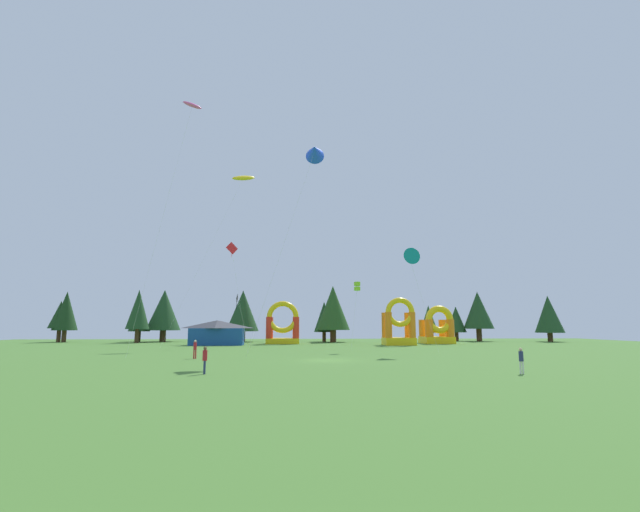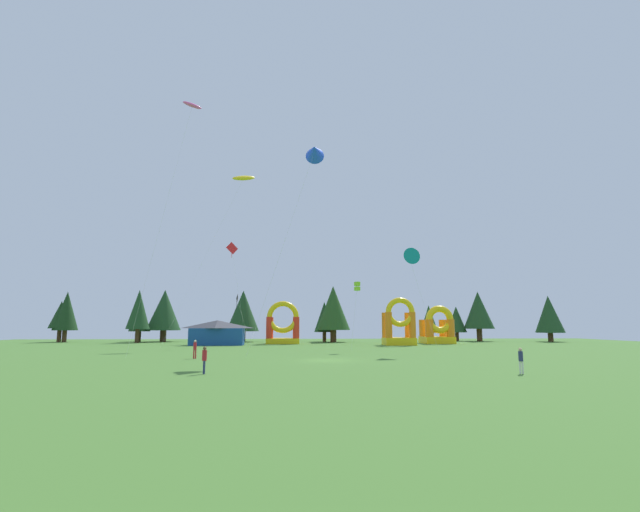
{
  "view_description": "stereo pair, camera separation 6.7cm",
  "coord_description": "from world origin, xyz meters",
  "px_view_note": "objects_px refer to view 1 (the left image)",
  "views": [
    {
      "loc": [
        -3.15,
        -39.43,
        2.98
      ],
      "look_at": [
        0.0,
        11.49,
        10.64
      ],
      "focal_mm": 25.75,
      "sensor_mm": 36.0,
      "label": 1
    },
    {
      "loc": [
        -3.08,
        -39.44,
        2.98
      ],
      "look_at": [
        0.0,
        11.49,
        10.64
      ],
      "focal_mm": 25.75,
      "sensor_mm": 36.0,
      "label": 2
    }
  ],
  "objects_px": {
    "kite_black_diamond": "(236,299)",
    "kite_teal_delta": "(409,258)",
    "kite_blue_delta": "(315,152)",
    "festival_tent": "(217,333)",
    "kite_yellow_parafoil": "(244,178)",
    "kite_lime_box": "(357,286)",
    "person_left_edge": "(205,358)",
    "inflatable_red_slide": "(437,330)",
    "inflatable_blue_arch": "(399,327)",
    "person_far_side": "(195,348)",
    "inflatable_orange_dome": "(283,328)",
    "person_near_camera": "(521,358)",
    "kite_pink_parafoil": "(192,106)",
    "kite_red_diamond": "(231,250)"
  },
  "relations": [
    {
      "from": "kite_teal_delta",
      "to": "kite_blue_delta",
      "type": "xyz_separation_m",
      "value": [
        -10.31,
        -4.1,
        10.01
      ]
    },
    {
      "from": "kite_lime_box",
      "to": "person_far_side",
      "type": "bearing_deg",
      "value": -147.74
    },
    {
      "from": "kite_black_diamond",
      "to": "person_near_camera",
      "type": "relative_size",
      "value": 4.2
    },
    {
      "from": "kite_lime_box",
      "to": "inflatable_blue_arch",
      "type": "bearing_deg",
      "value": 61.56
    },
    {
      "from": "kite_black_diamond",
      "to": "inflatable_red_slide",
      "type": "height_order",
      "value": "kite_black_diamond"
    },
    {
      "from": "kite_yellow_parafoil",
      "to": "person_near_camera",
      "type": "relative_size",
      "value": 16.22
    },
    {
      "from": "kite_lime_box",
      "to": "kite_teal_delta",
      "type": "xyz_separation_m",
      "value": [
        4.97,
        -4.63,
        2.66
      ]
    },
    {
      "from": "kite_yellow_parafoil",
      "to": "inflatable_blue_arch",
      "type": "distance_m",
      "value": 32.03
    },
    {
      "from": "kite_black_diamond",
      "to": "inflatable_orange_dome",
      "type": "xyz_separation_m",
      "value": [
        5.52,
        15.68,
        -3.62
      ]
    },
    {
      "from": "kite_pink_parafoil",
      "to": "festival_tent",
      "type": "relative_size",
      "value": 3.4
    },
    {
      "from": "kite_pink_parafoil",
      "to": "kite_yellow_parafoil",
      "type": "distance_m",
      "value": 20.81
    },
    {
      "from": "person_far_side",
      "to": "kite_blue_delta",
      "type": "bearing_deg",
      "value": -176.29
    },
    {
      "from": "kite_pink_parafoil",
      "to": "kite_blue_delta",
      "type": "xyz_separation_m",
      "value": [
        12.77,
        -2.58,
        -5.72
      ]
    },
    {
      "from": "kite_yellow_parafoil",
      "to": "person_near_camera",
      "type": "distance_m",
      "value": 50.12
    },
    {
      "from": "kite_black_diamond",
      "to": "festival_tent",
      "type": "xyz_separation_m",
      "value": [
        -4.08,
        11.64,
        -4.32
      ]
    },
    {
      "from": "person_near_camera",
      "to": "kite_blue_delta",
      "type": "bearing_deg",
      "value": 172.23
    },
    {
      "from": "kite_black_diamond",
      "to": "person_left_edge",
      "type": "distance_m",
      "value": 29.25
    },
    {
      "from": "kite_teal_delta",
      "to": "festival_tent",
      "type": "xyz_separation_m",
      "value": [
        -23.42,
        21.91,
        -8.18
      ]
    },
    {
      "from": "festival_tent",
      "to": "kite_yellow_parafoil",
      "type": "bearing_deg",
      "value": -38.74
    },
    {
      "from": "kite_lime_box",
      "to": "person_far_side",
      "type": "distance_m",
      "value": 19.98
    },
    {
      "from": "inflatable_orange_dome",
      "to": "inflatable_blue_arch",
      "type": "relative_size",
      "value": 0.96
    },
    {
      "from": "kite_pink_parafoil",
      "to": "inflatable_orange_dome",
      "type": "xyz_separation_m",
      "value": [
        9.25,
        27.47,
        -23.22
      ]
    },
    {
      "from": "person_left_edge",
      "to": "inflatable_blue_arch",
      "type": "height_order",
      "value": "inflatable_blue_arch"
    },
    {
      "from": "kite_blue_delta",
      "to": "festival_tent",
      "type": "height_order",
      "value": "kite_blue_delta"
    },
    {
      "from": "person_left_edge",
      "to": "kite_red_diamond",
      "type": "bearing_deg",
      "value": -177.17
    },
    {
      "from": "kite_teal_delta",
      "to": "inflatable_blue_arch",
      "type": "xyz_separation_m",
      "value": [
        3.43,
        20.13,
        -7.36
      ]
    },
    {
      "from": "kite_pink_parafoil",
      "to": "kite_teal_delta",
      "type": "bearing_deg",
      "value": 3.77
    },
    {
      "from": "kite_yellow_parafoil",
      "to": "kite_blue_delta",
      "type": "distance_m",
      "value": 25.4
    },
    {
      "from": "person_near_camera",
      "to": "inflatable_red_slide",
      "type": "xyz_separation_m",
      "value": [
        9.34,
        45.32,
        1.21
      ]
    },
    {
      "from": "kite_black_diamond",
      "to": "person_near_camera",
      "type": "bearing_deg",
      "value": -54.93
    },
    {
      "from": "inflatable_blue_arch",
      "to": "kite_blue_delta",
      "type": "bearing_deg",
      "value": -119.55
    },
    {
      "from": "kite_black_diamond",
      "to": "inflatable_blue_arch",
      "type": "height_order",
      "value": "inflatable_blue_arch"
    },
    {
      "from": "kite_pink_parafoil",
      "to": "kite_teal_delta",
      "type": "xyz_separation_m",
      "value": [
        23.08,
        1.52,
        -15.73
      ]
    },
    {
      "from": "kite_lime_box",
      "to": "person_left_edge",
      "type": "bearing_deg",
      "value": -118.92
    },
    {
      "from": "kite_pink_parafoil",
      "to": "inflatable_red_slide",
      "type": "relative_size",
      "value": 4.36
    },
    {
      "from": "kite_yellow_parafoil",
      "to": "kite_lime_box",
      "type": "xyz_separation_m",
      "value": [
        14.83,
        -14.37,
        -17.32
      ]
    },
    {
      "from": "kite_blue_delta",
      "to": "person_far_side",
      "type": "bearing_deg",
      "value": -172.63
    },
    {
      "from": "kite_pink_parafoil",
      "to": "person_far_side",
      "type": "distance_m",
      "value": 25.15
    },
    {
      "from": "kite_blue_delta",
      "to": "person_left_edge",
      "type": "bearing_deg",
      "value": -117.3
    },
    {
      "from": "kite_lime_box",
      "to": "person_near_camera",
      "type": "relative_size",
      "value": 4.99
    },
    {
      "from": "person_left_edge",
      "to": "person_near_camera",
      "type": "height_order",
      "value": "person_left_edge"
    },
    {
      "from": "kite_teal_delta",
      "to": "kite_lime_box",
      "type": "bearing_deg",
      "value": 137.0
    },
    {
      "from": "kite_black_diamond",
      "to": "kite_teal_delta",
      "type": "height_order",
      "value": "kite_teal_delta"
    },
    {
      "from": "inflatable_blue_arch",
      "to": "festival_tent",
      "type": "height_order",
      "value": "inflatable_blue_arch"
    },
    {
      "from": "kite_black_diamond",
      "to": "kite_pink_parafoil",
      "type": "distance_m",
      "value": 23.17
    },
    {
      "from": "kite_yellow_parafoil",
      "to": "kite_lime_box",
      "type": "bearing_deg",
      "value": -44.09
    },
    {
      "from": "person_left_edge",
      "to": "inflatable_orange_dome",
      "type": "xyz_separation_m",
      "value": [
        3.9,
        44.43,
        1.53
      ]
    },
    {
      "from": "kite_pink_parafoil",
      "to": "inflatable_red_slide",
      "type": "distance_m",
      "value": 49.57
    },
    {
      "from": "person_left_edge",
      "to": "person_far_side",
      "type": "bearing_deg",
      "value": -168.53
    },
    {
      "from": "kite_blue_delta",
      "to": "person_left_edge",
      "type": "distance_m",
      "value": 24.98
    }
  ]
}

